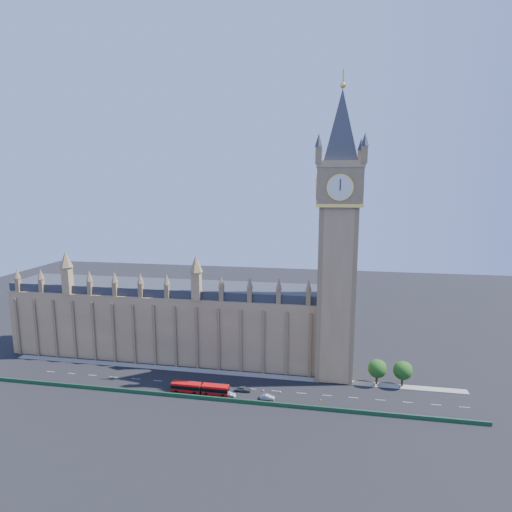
% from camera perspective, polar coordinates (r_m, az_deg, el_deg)
% --- Properties ---
extents(ground, '(400.00, 400.00, 0.00)m').
position_cam_1_polar(ground, '(137.79, -5.80, -17.96)').
color(ground, black).
rests_on(ground, ground).
extents(palace_westminster, '(120.00, 20.00, 28.00)m').
position_cam_1_polar(palace_westminster, '(159.34, -12.52, -8.85)').
color(palace_westminster, '#9F784D').
rests_on(palace_westminster, ground).
extents(elizabeth_tower, '(20.59, 20.59, 105.00)m').
position_cam_1_polar(elizabeth_tower, '(131.90, 11.68, 5.45)').
color(elizabeth_tower, '#9F784D').
rests_on(elizabeth_tower, ground).
extents(bridge_parapet, '(160.00, 0.60, 1.20)m').
position_cam_1_polar(bridge_parapet, '(129.90, -6.93, -19.50)').
color(bridge_parapet, '#1E4C2D').
rests_on(bridge_parapet, ground).
extents(kerb_north, '(160.00, 3.00, 0.16)m').
position_cam_1_polar(kerb_north, '(145.94, -4.76, -16.26)').
color(kerb_north, gray).
rests_on(kerb_north, ground).
extents(tree_east_near, '(6.00, 6.00, 8.50)m').
position_cam_1_polar(tree_east_near, '(141.31, 17.02, -15.07)').
color(tree_east_near, '#382619').
rests_on(tree_east_near, ground).
extents(tree_east_far, '(6.00, 6.00, 8.50)m').
position_cam_1_polar(tree_east_far, '(142.57, 20.32, -15.03)').
color(tree_east_far, '#382619').
rests_on(tree_east_far, ground).
extents(red_bus, '(18.48, 3.06, 3.14)m').
position_cam_1_polar(red_bus, '(133.28, -8.01, -18.21)').
color(red_bus, red).
rests_on(red_bus, ground).
extents(car_grey, '(4.79, 2.00, 1.62)m').
position_cam_1_polar(car_grey, '(133.53, -1.81, -18.47)').
color(car_grey, '#3E4145').
rests_on(car_grey, ground).
extents(car_silver, '(4.52, 1.72, 1.47)m').
position_cam_1_polar(car_silver, '(129.31, 1.61, -19.50)').
color(car_silver, '#A8A9AF').
rests_on(car_silver, ground).
extents(car_white, '(4.40, 2.07, 1.24)m').
position_cam_1_polar(car_white, '(131.39, -3.80, -19.08)').
color(car_white, white).
rests_on(car_white, ground).
extents(cone_a, '(0.48, 0.48, 0.76)m').
position_cam_1_polar(cone_a, '(133.63, 1.07, -18.65)').
color(cone_a, black).
rests_on(cone_a, ground).
extents(cone_b, '(0.57, 0.57, 0.75)m').
position_cam_1_polar(cone_b, '(131.28, 1.88, -19.21)').
color(cone_b, black).
rests_on(cone_b, ground).
extents(cone_c, '(0.50, 0.50, 0.67)m').
position_cam_1_polar(cone_c, '(132.92, 3.53, -18.86)').
color(cone_c, black).
rests_on(cone_c, ground).
extents(cone_d, '(0.48, 0.48, 0.66)m').
position_cam_1_polar(cone_d, '(130.21, 9.21, -19.62)').
color(cone_d, black).
rests_on(cone_d, ground).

